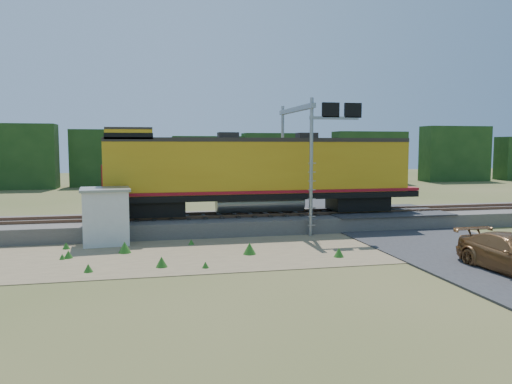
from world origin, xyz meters
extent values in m
plane|color=#475123|center=(0.00, 0.00, 0.00)|extent=(140.00, 140.00, 0.00)
cube|color=slate|center=(0.00, 6.00, 0.40)|extent=(70.00, 5.00, 0.80)
cube|color=brown|center=(0.00, 5.28, 0.88)|extent=(70.00, 0.10, 0.16)
cube|color=brown|center=(0.00, 6.72, 0.88)|extent=(70.00, 0.10, 0.16)
cube|color=#8C7754|center=(-2.00, 0.50, 0.01)|extent=(26.00, 8.00, 0.03)
cube|color=#38383A|center=(7.00, 6.00, 0.83)|extent=(7.00, 5.20, 0.06)
cube|color=#38383A|center=(7.00, 22.00, 0.04)|extent=(7.00, 24.00, 0.08)
cube|color=#193814|center=(0.00, 38.00, 3.25)|extent=(36.00, 3.00, 6.50)
cube|color=#193814|center=(40.00, 38.00, 3.00)|extent=(50.00, 3.00, 6.00)
cube|color=black|center=(-6.31, 6.00, 1.37)|extent=(3.28, 2.10, 0.82)
cube|color=black|center=(5.54, 6.00, 1.37)|extent=(3.28, 2.10, 0.82)
cube|color=black|center=(-0.39, 6.00, 1.94)|extent=(18.24, 2.74, 0.33)
cylinder|color=gray|center=(-0.39, 6.00, 1.51)|extent=(5.02, 1.09, 1.09)
cube|color=gold|center=(-0.39, 6.00, 3.52)|extent=(16.87, 2.64, 2.83)
cube|color=maroon|center=(-0.39, 6.00, 2.22)|extent=(18.24, 2.78, 0.16)
cube|color=#28231E|center=(-0.39, 6.00, 5.04)|extent=(16.87, 2.69, 0.22)
cube|color=gold|center=(-7.50, 6.00, 5.25)|extent=(2.37, 2.64, 0.64)
cube|color=#28231E|center=(-7.50, 6.00, 5.61)|extent=(2.37, 2.69, 0.11)
cube|color=black|center=(-7.50, 6.00, 5.21)|extent=(2.42, 2.69, 0.32)
cube|color=maroon|center=(-8.87, 6.00, 3.20)|extent=(0.09, 1.82, 1.09)
cube|color=#28231E|center=(-2.21, 6.00, 5.25)|extent=(1.09, 0.91, 0.41)
cube|color=#28231E|center=(2.35, 6.00, 5.25)|extent=(1.09, 0.91, 0.41)
cube|color=silver|center=(-8.61, 3.29, 1.30)|extent=(2.26, 2.26, 2.59)
cube|color=gray|center=(-8.61, 3.29, 2.65)|extent=(2.48, 2.48, 0.12)
cylinder|color=gray|center=(1.69, 3.20, 3.59)|extent=(0.18, 0.18, 7.18)
cylinder|color=gray|center=(1.69, 8.80, 3.59)|extent=(0.18, 0.18, 7.18)
cube|color=gray|center=(1.69, 6.00, 6.77)|extent=(0.26, 6.20, 0.26)
cube|color=gray|center=(2.92, 3.20, 6.15)|extent=(2.67, 0.15, 0.15)
cube|color=black|center=(2.71, 3.20, 6.56)|extent=(0.92, 0.15, 0.77)
cube|color=black|center=(3.94, 3.20, 6.56)|extent=(0.92, 0.15, 0.77)
camera|label=1|loc=(-6.62, -21.40, 4.73)|focal=35.00mm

